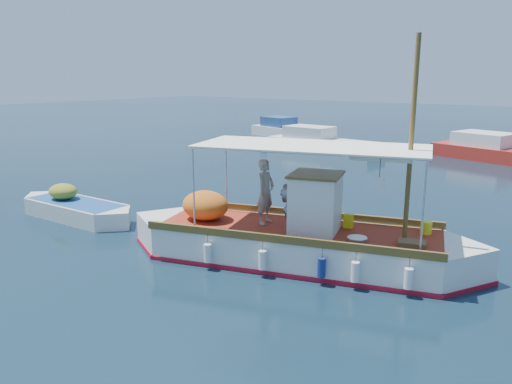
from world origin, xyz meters
The scene contains 6 objects.
ground centered at (0.00, 0.00, 0.00)m, with size 160.00×160.00×0.00m, color black.
fishing_caique centered at (0.51, 0.31, 0.54)m, with size 9.67×4.75×6.16m.
dinghy centered at (-8.07, -0.74, 0.28)m, with size 5.48×1.68×1.34m.
bg_boat_nw centered at (-8.89, 18.76, 0.49)m, with size 8.05×3.01×1.80m.
bg_boat_n centered at (1.59, 21.62, 0.49)m, with size 8.43×4.92×1.80m.
bg_boat_far_w centered at (-15.21, 24.03, 0.49)m, with size 6.85×3.97×1.80m.
Camera 1 is at (7.36, -10.83, 5.00)m, focal length 35.00 mm.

